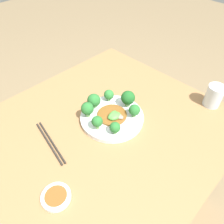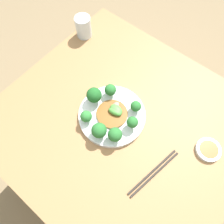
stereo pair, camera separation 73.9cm
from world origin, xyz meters
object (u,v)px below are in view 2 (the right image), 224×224
(broccoli_north, at_px, (99,130))
(chopsticks, at_px, (154,173))
(broccoli_west, at_px, (132,122))
(plate, at_px, (112,115))
(broccoli_east, at_px, (94,95))
(stirfry_center, at_px, (114,112))
(broccoli_northwest, at_px, (115,135))
(drinking_glass, at_px, (83,27))
(broccoli_northeast, at_px, (86,116))
(sauce_dish, at_px, (208,150))
(broccoli_southeast, at_px, (110,90))
(broccoli_southwest, at_px, (136,106))

(broccoli_north, height_order, chopsticks, broccoli_north)
(broccoli_west, distance_m, broccoli_north, 0.12)
(plate, relative_size, broccoli_east, 3.57)
(stirfry_center, distance_m, chopsticks, 0.26)
(broccoli_east, bearing_deg, broccoli_northwest, 155.89)
(broccoli_northwest, relative_size, stirfry_center, 0.56)
(plate, bearing_deg, drinking_glass, -33.58)
(broccoli_northeast, distance_m, broccoli_west, 0.17)
(sauce_dish, bearing_deg, chopsticks, 61.15)
(broccoli_northeast, distance_m, sauce_dish, 0.45)
(stirfry_center, xyz_separation_m, chopsticks, (-0.24, 0.08, -0.02))
(broccoli_northwest, bearing_deg, broccoli_west, -103.36)
(drinking_glass, bearing_deg, plate, 146.42)
(broccoli_north, relative_size, broccoli_southeast, 1.14)
(broccoli_northeast, xyz_separation_m, drinking_glass, (0.30, -0.32, 0.00))
(chopsticks, bearing_deg, broccoli_east, -13.13)
(stirfry_center, bearing_deg, broccoli_northwest, 131.78)
(broccoli_southeast, bearing_deg, broccoli_east, 64.32)
(broccoli_east, relative_size, broccoli_southwest, 1.43)
(plate, height_order, drinking_glass, drinking_glass)
(plate, xyz_separation_m, broccoli_southeast, (0.06, -0.06, 0.04))
(plate, xyz_separation_m, chopsticks, (-0.24, 0.07, -0.01))
(broccoli_northeast, bearing_deg, drinking_glass, -46.10)
(sauce_dish, bearing_deg, broccoli_north, 31.19)
(broccoli_southwest, distance_m, chopsticks, 0.24)
(plate, height_order, chopsticks, plate)
(plate, relative_size, stirfry_center, 2.15)
(broccoli_southwest, bearing_deg, broccoli_north, 75.54)
(broccoli_southeast, relative_size, broccoli_northwest, 0.85)
(broccoli_north, distance_m, broccoli_southwest, 0.16)
(drinking_glass, bearing_deg, sauce_dish, 169.82)
(broccoli_northeast, relative_size, stirfry_center, 0.44)
(stirfry_center, relative_size, drinking_glass, 1.23)
(broccoli_southeast, xyz_separation_m, broccoli_southwest, (-0.12, -0.01, -0.00))
(broccoli_southeast, bearing_deg, stirfry_center, 137.83)
(broccoli_northwest, xyz_separation_m, drinking_glass, (0.43, -0.31, -0.01))
(plate, distance_m, sauce_dish, 0.37)
(stirfry_center, height_order, chopsticks, stirfry_center)
(broccoli_southwest, xyz_separation_m, stirfry_center, (0.05, 0.06, -0.02))
(broccoli_southwest, bearing_deg, broccoli_southeast, 3.50)
(broccoli_east, distance_m, chopsticks, 0.35)
(broccoli_west, distance_m, sauce_dish, 0.29)
(broccoli_northeast, height_order, broccoli_southwest, broccoli_northeast)
(broccoli_north, xyz_separation_m, stirfry_center, (0.01, -0.10, -0.03))
(broccoli_northwest, bearing_deg, broccoli_north, 22.40)
(plate, distance_m, broccoli_southeast, 0.10)
(broccoli_west, relative_size, sauce_dish, 0.66)
(drinking_glass, relative_size, chopsticks, 0.42)
(broccoli_northwest, relative_size, drinking_glass, 0.68)
(broccoli_west, height_order, broccoli_southeast, broccoli_west)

